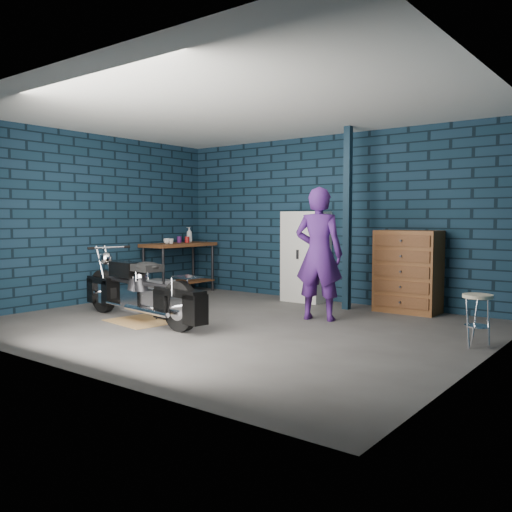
{
  "coord_description": "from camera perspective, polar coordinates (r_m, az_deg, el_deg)",
  "views": [
    {
      "loc": [
        4.36,
        -5.24,
        1.36
      ],
      "look_at": [
        0.11,
        0.3,
        0.87
      ],
      "focal_mm": 38.0,
      "sensor_mm": 36.0,
      "label": 1
    }
  ],
  "objects": [
    {
      "name": "locker",
      "position": [
        8.85,
        5.24,
        -0.06
      ],
      "size": [
        0.68,
        0.49,
        1.46
      ],
      "primitive_type": "cube",
      "color": "silver",
      "rests_on": "ground"
    },
    {
      "name": "person",
      "position": [
        7.24,
        6.62,
        0.21
      ],
      "size": [
        0.73,
        0.57,
        1.76
      ],
      "primitive_type": "imported",
      "rotation": [
        0.0,
        0.0,
        3.39
      ],
      "color": "#441C69",
      "rests_on": "ground"
    },
    {
      "name": "workbench",
      "position": [
        9.89,
        -8.09,
        -1.27
      ],
      "size": [
        0.6,
        1.4,
        0.91
      ],
      "primitive_type": "cube",
      "color": "brown",
      "rests_on": "ground"
    },
    {
      "name": "tool_chest",
      "position": [
        8.08,
        15.65,
        -1.59
      ],
      "size": [
        0.89,
        0.49,
        1.18
      ],
      "primitive_type": "cube",
      "color": "brown",
      "rests_on": "ground"
    },
    {
      "name": "support_post",
      "position": [
        8.13,
        9.59,
        3.9
      ],
      "size": [
        0.1,
        0.1,
        2.7
      ],
      "primitive_type": "cube",
      "color": "#102434",
      "rests_on": "ground"
    },
    {
      "name": "cup_b",
      "position": [
        9.67,
        -8.92,
        1.56
      ],
      "size": [
        0.1,
        0.1,
        0.09
      ],
      "primitive_type": "imported",
      "rotation": [
        0.0,
        0.0,
        -0.13
      ],
      "color": "beige",
      "rests_on": "workbench"
    },
    {
      "name": "drip_mat",
      "position": [
        7.32,
        -12.06,
        -6.73
      ],
      "size": [
        0.95,
        0.77,
        0.01
      ],
      "primitive_type": "cube",
      "rotation": [
        0.0,
        0.0,
        -0.14
      ],
      "color": "olive",
      "rests_on": "ground"
    },
    {
      "name": "storage_bin",
      "position": [
        9.57,
        -10.12,
        -3.34
      ],
      "size": [
        0.47,
        0.33,
        0.29
      ],
      "primitive_type": "cube",
      "color": "gray",
      "rests_on": "ground"
    },
    {
      "name": "room_walls",
      "position": [
        7.27,
        0.53,
        8.31
      ],
      "size": [
        6.02,
        5.01,
        2.71
      ],
      "color": "#0F2433",
      "rests_on": "ground"
    },
    {
      "name": "motorcycle",
      "position": [
        7.25,
        -12.11,
        -3.02
      ],
      "size": [
        2.25,
        0.9,
        0.96
      ],
      "primitive_type": null,
      "rotation": [
        0.0,
        0.0,
        -0.14
      ],
      "color": "black",
      "rests_on": "ground"
    },
    {
      "name": "cup_a",
      "position": [
        9.66,
        -9.37,
        1.57
      ],
      "size": [
        0.15,
        0.15,
        0.09
      ],
      "primitive_type": "imported",
      "rotation": [
        0.0,
        0.0,
        -0.31
      ],
      "color": "beige",
      "rests_on": "workbench"
    },
    {
      "name": "shop_stool",
      "position": [
        6.18,
        22.24,
        -6.33
      ],
      "size": [
        0.33,
        0.33,
        0.56
      ],
      "primitive_type": null,
      "rotation": [
        0.0,
        0.0,
        -0.08
      ],
      "color": "beige",
      "rests_on": "ground"
    },
    {
      "name": "mug_red",
      "position": [
        10.02,
        -7.27,
        1.73
      ],
      "size": [
        0.09,
        0.09,
        0.11
      ],
      "primitive_type": "cylinder",
      "rotation": [
        0.0,
        0.0,
        0.07
      ],
      "color": "#A01516",
      "rests_on": "workbench"
    },
    {
      "name": "bottle",
      "position": [
        10.15,
        -7.04,
        2.24
      ],
      "size": [
        0.14,
        0.14,
        0.28
      ],
      "primitive_type": "imported",
      "rotation": [
        0.0,
        0.0,
        -0.43
      ],
      "color": "gray",
      "rests_on": "workbench"
    },
    {
      "name": "mug_purple",
      "position": [
        10.02,
        -8.08,
        1.73
      ],
      "size": [
        0.1,
        0.1,
        0.11
      ],
      "primitive_type": "cylinder",
      "rotation": [
        0.0,
        0.0,
        -0.21
      ],
      "color": "#4D175C",
      "rests_on": "workbench"
    },
    {
      "name": "ground",
      "position": [
        6.95,
        -2.25,
        -7.27
      ],
      "size": [
        6.0,
        6.0,
        0.0
      ],
      "primitive_type": "plane",
      "color": "#53504D",
      "rests_on": "ground"
    }
  ]
}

